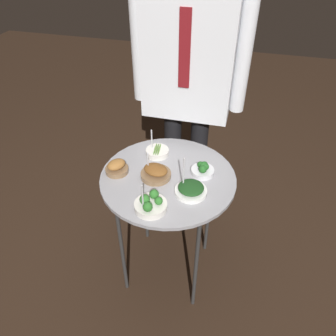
{
  "coord_description": "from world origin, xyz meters",
  "views": [
    {
      "loc": [
        0.31,
        -1.16,
        1.74
      ],
      "look_at": [
        0.0,
        0.0,
        0.78
      ],
      "focal_mm": 35.0,
      "sensor_mm": 36.0,
      "label": 1
    }
  ],
  "objects": [
    {
      "name": "bowl_roast_front_right",
      "position": [
        -0.06,
        -0.02,
        0.76
      ],
      "size": [
        0.14,
        0.14,
        0.13
      ],
      "color": "brown",
      "rests_on": "serving_cart"
    },
    {
      "name": "waiter_figure",
      "position": [
        -0.01,
        0.47,
        1.06
      ],
      "size": [
        0.62,
        0.23,
        1.67
      ],
      "color": "black",
      "rests_on": "ground_plane"
    },
    {
      "name": "bowl_spinach_near_rim",
      "position": [
        0.13,
        -0.09,
        0.75
      ],
      "size": [
        0.15,
        0.15,
        0.18
      ],
      "color": "white",
      "rests_on": "serving_cart"
    },
    {
      "name": "serving_cart",
      "position": [
        0.0,
        0.0,
        0.67
      ],
      "size": [
        0.65,
        0.65,
        0.73
      ],
      "color": "#939399",
      "rests_on": "ground_plane"
    },
    {
      "name": "bowl_roast_mid_left",
      "position": [
        -0.25,
        -0.03,
        0.76
      ],
      "size": [
        0.11,
        0.12,
        0.07
      ],
      "color": "brown",
      "rests_on": "serving_cart"
    },
    {
      "name": "bowl_broccoli_far_rim",
      "position": [
        -0.02,
        -0.23,
        0.76
      ],
      "size": [
        0.14,
        0.14,
        0.15
      ],
      "color": "silver",
      "rests_on": "serving_cart"
    },
    {
      "name": "bowl_broccoli_front_left",
      "position": [
        0.16,
        0.06,
        0.76
      ],
      "size": [
        0.11,
        0.11,
        0.06
      ],
      "color": "silver",
      "rests_on": "serving_cart"
    },
    {
      "name": "bowl_asparagus_center",
      "position": [
        -0.1,
        0.16,
        0.75
      ],
      "size": [
        0.12,
        0.12,
        0.14
      ],
      "color": "silver",
      "rests_on": "serving_cart"
    },
    {
      "name": "ground_plane",
      "position": [
        0.0,
        0.0,
        0.0
      ],
      "size": [
        8.0,
        8.0,
        0.0
      ],
      "primitive_type": "plane",
      "color": "black"
    }
  ]
}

